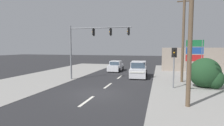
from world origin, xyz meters
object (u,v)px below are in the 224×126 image
(utility_pole_foreground_right, at_px, (189,12))
(utility_pole_midground_right, at_px, (183,35))
(sedan_kerbside_parked, at_px, (116,66))
(pedestal_signal_right_kerb, at_px, (174,61))
(suv_receding_far, at_px, (138,70))
(shopping_plaza_sign, at_px, (195,52))
(traffic_signal_mast, at_px, (91,41))

(utility_pole_foreground_right, relative_size, utility_pole_midground_right, 1.13)
(sedan_kerbside_parked, bearing_deg, utility_pole_midground_right, -37.85)
(utility_pole_midground_right, xyz_separation_m, pedestal_signal_right_kerb, (-1.07, -3.21, -2.48))
(pedestal_signal_right_kerb, xyz_separation_m, sedan_kerbside_parked, (-7.71, 10.04, -1.71))
(suv_receding_far, bearing_deg, utility_pole_foreground_right, -68.57)
(sedan_kerbside_parked, distance_m, suv_receding_far, 6.16)
(utility_pole_midground_right, xyz_separation_m, suv_receding_far, (-4.76, 2.16, -4.02))
(utility_pole_foreground_right, height_order, shopping_plaza_sign, utility_pole_foreground_right)
(traffic_signal_mast, distance_m, pedestal_signal_right_kerb, 8.91)
(utility_pole_foreground_right, height_order, traffic_signal_mast, utility_pole_foreground_right)
(utility_pole_midground_right, distance_m, traffic_signal_mast, 9.67)
(utility_pole_foreground_right, relative_size, suv_receding_far, 2.27)
(traffic_signal_mast, distance_m, sedan_kerbside_parked, 8.99)
(utility_pole_midground_right, distance_m, suv_receding_far, 6.59)
(pedestal_signal_right_kerb, xyz_separation_m, shopping_plaza_sign, (3.13, 8.47, 0.57))
(pedestal_signal_right_kerb, bearing_deg, traffic_signal_mast, 167.66)
(pedestal_signal_right_kerb, distance_m, sedan_kerbside_parked, 12.77)
(traffic_signal_mast, relative_size, suv_receding_far, 1.49)
(utility_pole_foreground_right, xyz_separation_m, pedestal_signal_right_kerb, (-0.35, 4.90, -3.20))
(traffic_signal_mast, distance_m, suv_receding_far, 6.89)
(suv_receding_far, bearing_deg, pedestal_signal_right_kerb, -55.53)
(utility_pole_midground_right, bearing_deg, traffic_signal_mast, -171.94)
(pedestal_signal_right_kerb, height_order, sedan_kerbside_parked, pedestal_signal_right_kerb)
(shopping_plaza_sign, bearing_deg, pedestal_signal_right_kerb, -110.26)
(pedestal_signal_right_kerb, distance_m, suv_receding_far, 6.70)
(shopping_plaza_sign, bearing_deg, traffic_signal_mast, -150.36)
(shopping_plaza_sign, relative_size, sedan_kerbside_parked, 1.08)
(traffic_signal_mast, xyz_separation_m, suv_receding_far, (4.81, 3.51, -3.47))
(pedestal_signal_right_kerb, bearing_deg, sedan_kerbside_parked, 127.55)
(utility_pole_foreground_right, relative_size, sedan_kerbside_parked, 2.46)
(utility_pole_midground_right, height_order, suv_receding_far, utility_pole_midground_right)
(traffic_signal_mast, xyz_separation_m, pedestal_signal_right_kerb, (8.50, -1.86, -1.94))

